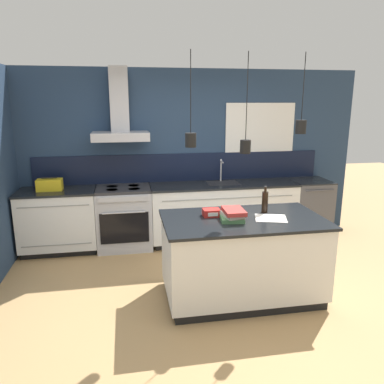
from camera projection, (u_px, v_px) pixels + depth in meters
name	position (u px, v px, depth m)	size (l,w,h in m)	color
ground_plane	(210.00, 297.00, 4.17)	(16.00, 16.00, 0.00)	tan
wall_back	(178.00, 153.00, 5.74)	(5.60, 2.16, 2.60)	navy
counter_run_left	(59.00, 221.00, 5.36)	(1.08, 0.64, 0.91)	black
counter_run_sink	(223.00, 212.00, 5.78)	(2.24, 0.64, 1.26)	black
oven_range	(124.00, 218.00, 5.51)	(0.78, 0.66, 0.91)	#B5B5BA
dishwasher	(308.00, 208.00, 6.02)	(0.59, 0.65, 0.91)	#4C4C51
kitchen_island	(242.00, 257.00, 4.11)	(1.73, 0.99, 0.91)	black
bottle_on_island	(265.00, 202.00, 4.18)	(0.07, 0.07, 0.30)	black
book_stack	(233.00, 215.00, 3.92)	(0.27, 0.32, 0.12)	#4C7F4C
red_supply_box	(211.00, 213.00, 4.07)	(0.18, 0.15, 0.08)	red
paper_pile	(271.00, 218.00, 3.99)	(0.39, 0.36, 0.01)	silver
yellow_toolbox	(50.00, 185.00, 5.22)	(0.34, 0.18, 0.19)	gold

